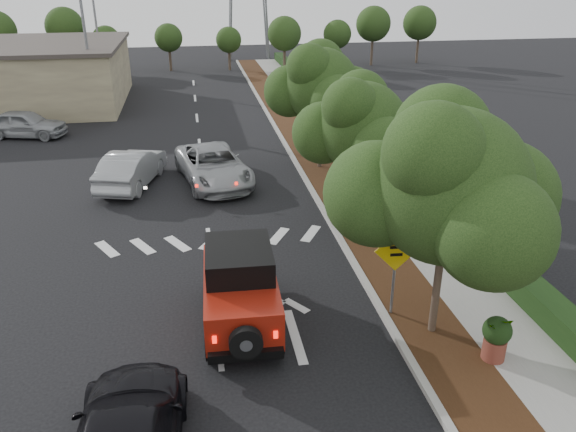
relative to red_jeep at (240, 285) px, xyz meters
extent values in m
plane|color=black|center=(-0.67, -0.97, -1.11)|extent=(120.00, 120.00, 0.00)
cube|color=#9E9B93|center=(3.93, 11.03, -1.04)|extent=(0.20, 70.00, 0.15)
cube|color=black|center=(4.93, 11.03, -1.05)|extent=(1.80, 70.00, 0.12)
cube|color=gray|center=(6.83, 11.03, -1.05)|extent=(2.00, 70.00, 0.12)
cube|color=black|center=(8.23, 11.03, -0.71)|extent=(0.80, 70.00, 0.80)
cylinder|color=black|center=(-0.78, 1.15, -0.69)|extent=(0.32, 0.85, 0.84)
cylinder|color=black|center=(0.86, 1.09, -0.69)|extent=(0.32, 0.85, 0.84)
cylinder|color=black|center=(-0.87, -1.49, -0.69)|extent=(0.32, 0.85, 0.84)
cylinder|color=black|center=(0.76, -1.55, -0.69)|extent=(0.32, 0.85, 0.84)
cube|color=maroon|center=(-0.01, -0.20, -0.12)|extent=(2.03, 3.95, 1.05)
cube|color=black|center=(0.00, 0.11, 0.74)|extent=(1.82, 2.20, 0.67)
cube|color=maroon|center=(0.05, 1.27, -0.20)|extent=(1.70, 1.15, 0.86)
cube|color=black|center=(-0.08, -2.23, -0.59)|extent=(1.80, 0.25, 0.23)
cylinder|color=black|center=(-0.09, -2.37, -0.12)|extent=(0.81, 0.26, 0.80)
cube|color=#FF190C|center=(-0.80, -2.14, -0.12)|extent=(0.11, 0.05, 0.19)
cube|color=#FF190C|center=(0.64, -2.19, -0.12)|extent=(0.11, 0.05, 0.19)
imported|color=#94979B|center=(-0.17, 11.03, -0.33)|extent=(3.69, 6.08, 1.58)
imported|color=#94979B|center=(-3.75, 11.29, -0.32)|extent=(2.95, 5.11, 1.59)
imported|color=#929699|center=(-10.34, 20.21, -0.34)|extent=(4.84, 2.89, 1.54)
cylinder|color=slate|center=(4.13, -0.51, 0.18)|extent=(0.08, 0.08, 2.33)
cube|color=yellow|center=(4.13, -0.55, 0.96)|extent=(1.19, 0.10, 1.19)
cube|color=black|center=(4.12, -0.57, 1.07)|extent=(0.38, 0.03, 0.08)
cube|color=black|center=(4.12, -0.57, 0.85)|extent=(0.33, 0.03, 0.08)
cylinder|color=brown|center=(5.93, -2.84, -0.71)|extent=(0.58, 0.58, 0.56)
sphere|color=black|center=(5.93, -2.84, -0.18)|extent=(0.70, 0.70, 0.70)
imported|color=black|center=(5.93, -2.84, -0.10)|extent=(0.62, 0.54, 0.66)
camera|label=1|loc=(-0.94, -13.00, 7.83)|focal=35.00mm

